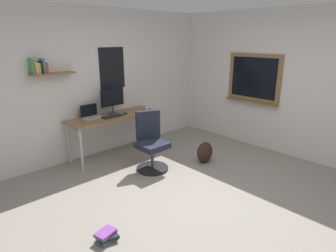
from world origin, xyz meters
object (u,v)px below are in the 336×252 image
object	(u,v)px
keyboard	(112,116)
backpack	(205,152)
office_chair	(151,145)
laptop	(91,115)
desk	(114,119)
book_stack_on_floor	(107,236)
computer_mouse	(125,113)
coffee_mug	(147,107)
monitor_primary	(112,99)

from	to	relation	value
keyboard	backpack	distance (m)	1.73
office_chair	keyboard	xyz separation A→B (m)	(-0.19, 0.81, 0.36)
laptop	backpack	xyz separation A→B (m)	(1.31, -1.48, -0.62)
office_chair	desk	bearing A→B (deg)	97.12
keyboard	book_stack_on_floor	size ratio (longest dim) A/B	1.48
desk	office_chair	world-z (taller)	office_chair
laptop	computer_mouse	size ratio (longest dim) A/B	2.98
office_chair	laptop	size ratio (longest dim) A/B	3.06
office_chair	book_stack_on_floor	distance (m)	1.87
office_chair	coffee_mug	bearing A→B (deg)	53.92
office_chair	computer_mouse	xyz separation A→B (m)	(0.09, 0.81, 0.36)
desk	backpack	xyz separation A→B (m)	(0.94, -1.35, -0.50)
laptop	coffee_mug	bearing A→B (deg)	-8.10
desk	backpack	bearing A→B (deg)	-55.19
desk	monitor_primary	size ratio (longest dim) A/B	3.62
computer_mouse	desk	bearing A→B (deg)	160.16
coffee_mug	backpack	distance (m)	1.47
laptop	book_stack_on_floor	bearing A→B (deg)	-116.00
office_chair	book_stack_on_floor	bearing A→B (deg)	-144.94
computer_mouse	coffee_mug	distance (m)	0.55
monitor_primary	keyboard	distance (m)	0.33
book_stack_on_floor	monitor_primary	bearing A→B (deg)	54.77
desk	laptop	xyz separation A→B (m)	(-0.38, 0.14, 0.13)
keyboard	book_stack_on_floor	world-z (taller)	keyboard
coffee_mug	book_stack_on_floor	bearing A→B (deg)	-138.02
monitor_primary	backpack	world-z (taller)	monitor_primary
desk	monitor_primary	world-z (taller)	monitor_primary
office_chair	keyboard	size ratio (longest dim) A/B	2.57
backpack	book_stack_on_floor	bearing A→B (deg)	-165.66
computer_mouse	laptop	bearing A→B (deg)	159.98
computer_mouse	book_stack_on_floor	world-z (taller)	computer_mouse
laptop	keyboard	size ratio (longest dim) A/B	0.84
office_chair	keyboard	world-z (taller)	office_chair
monitor_primary	keyboard	bearing A→B (deg)	-128.06
desk	monitor_primary	bearing A→B (deg)	65.05
monitor_primary	computer_mouse	bearing A→B (deg)	-46.31
office_chair	computer_mouse	world-z (taller)	office_chair
desk	coffee_mug	world-z (taller)	coffee_mug
laptop	coffee_mug	distance (m)	1.13
office_chair	coffee_mug	world-z (taller)	office_chair
desk	keyboard	distance (m)	0.14
desk	office_chair	size ratio (longest dim) A/B	1.77
office_chair	monitor_primary	bearing A→B (deg)	94.02
computer_mouse	book_stack_on_floor	size ratio (longest dim) A/B	0.42
desk	backpack	distance (m)	1.71
laptop	book_stack_on_floor	distance (m)	2.43
computer_mouse	backpack	xyz separation A→B (m)	(0.74, -1.27, -0.59)
office_chair	monitor_primary	xyz separation A→B (m)	(-0.07, 0.98, 0.62)
keyboard	backpack	bearing A→B (deg)	-51.34
desk	keyboard	bearing A→B (deg)	-139.94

